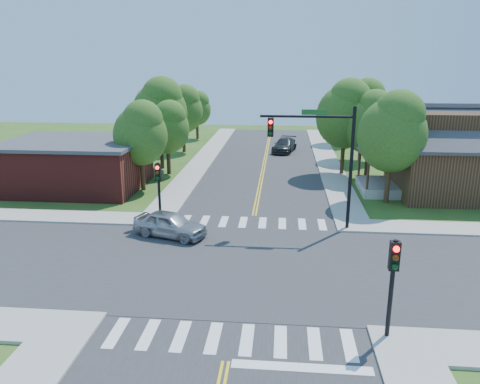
# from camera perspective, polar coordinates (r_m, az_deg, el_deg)

# --- Properties ---
(ground) EXTENTS (100.00, 100.00, 0.00)m
(ground) POSITION_cam_1_polar(r_m,az_deg,el_deg) (22.97, 0.54, -9.03)
(ground) COLOR #29551A
(ground) RESTS_ON ground
(road_ns) EXTENTS (10.00, 90.00, 0.04)m
(road_ns) POSITION_cam_1_polar(r_m,az_deg,el_deg) (22.97, 0.54, -8.98)
(road_ns) COLOR #2D2D30
(road_ns) RESTS_ON ground
(road_ew) EXTENTS (90.00, 10.00, 0.04)m
(road_ew) POSITION_cam_1_polar(r_m,az_deg,el_deg) (22.96, 0.54, -8.97)
(road_ew) COLOR #2D2D30
(road_ew) RESTS_ON ground
(intersection_patch) EXTENTS (10.20, 10.20, 0.06)m
(intersection_patch) POSITION_cam_1_polar(r_m,az_deg,el_deg) (22.97, 0.54, -9.03)
(intersection_patch) COLOR #2D2D30
(intersection_patch) RESTS_ON ground
(sidewalk_ne) EXTENTS (40.00, 40.00, 0.14)m
(sidewalk_ne) POSITION_cam_1_polar(r_m,az_deg,el_deg) (40.37, 25.56, 0.56)
(sidewalk_ne) COLOR #9E9B93
(sidewalk_ne) RESTS_ON ground
(sidewalk_nw) EXTENTS (40.00, 40.00, 0.14)m
(sidewalk_nw) POSITION_cam_1_polar(r_m,az_deg,el_deg) (41.68, -19.76, 1.63)
(sidewalk_nw) COLOR #9E9B93
(sidewalk_nw) RESTS_ON ground
(crosswalk_north) EXTENTS (8.85, 2.00, 0.01)m
(crosswalk_north) POSITION_cam_1_polar(r_m,az_deg,el_deg) (28.68, 1.57, -3.73)
(crosswalk_north) COLOR white
(crosswalk_north) RESTS_ON ground
(crosswalk_south) EXTENTS (8.85, 2.00, 0.01)m
(crosswalk_south) POSITION_cam_1_polar(r_m,az_deg,el_deg) (17.55, -1.21, -17.43)
(crosswalk_south) COLOR white
(crosswalk_south) RESTS_ON ground
(centerline) EXTENTS (0.30, 90.00, 0.01)m
(centerline) POSITION_cam_1_polar(r_m,az_deg,el_deg) (22.95, 0.54, -8.92)
(centerline) COLOR yellow
(centerline) RESTS_ON ground
(stop_bar) EXTENTS (4.60, 0.45, 0.09)m
(stop_bar) POSITION_cam_1_polar(r_m,az_deg,el_deg) (16.37, 7.53, -20.56)
(stop_bar) COLOR white
(stop_bar) RESTS_ON ground
(signal_mast_ne) EXTENTS (5.30, 0.42, 7.20)m
(signal_mast_ne) POSITION_cam_1_polar(r_m,az_deg,el_deg) (26.88, 9.95, 5.31)
(signal_mast_ne) COLOR black
(signal_mast_ne) RESTS_ON ground
(signal_pole_se) EXTENTS (0.34, 0.42, 3.80)m
(signal_pole_se) POSITION_cam_1_polar(r_m,az_deg,el_deg) (17.14, 18.17, -9.15)
(signal_pole_se) COLOR black
(signal_pole_se) RESTS_ON ground
(signal_pole_nw) EXTENTS (0.34, 0.42, 3.80)m
(signal_pole_nw) POSITION_cam_1_polar(r_m,az_deg,el_deg) (28.22, -9.90, 1.26)
(signal_pole_nw) COLOR black
(signal_pole_nw) RESTS_ON ground
(house_ne) EXTENTS (13.05, 8.80, 7.11)m
(house_ne) POSITION_cam_1_polar(r_m,az_deg,el_deg) (38.01, 25.93, 4.69)
(house_ne) COLOR #321A11
(house_ne) RESTS_ON ground
(building_nw) EXTENTS (10.40, 8.40, 3.73)m
(building_nw) POSITION_cam_1_polar(r_m,az_deg,el_deg) (38.30, -19.42, 3.26)
(building_nw) COLOR maroon
(building_nw) RESTS_ON ground
(tree_e_a) EXTENTS (4.59, 4.36, 7.81)m
(tree_e_a) POSITION_cam_1_polar(r_m,az_deg,el_deg) (33.15, 18.24, 7.21)
(tree_e_a) COLOR #382314
(tree_e_a) RESTS_ON ground
(tree_e_b) EXTENTS (4.35, 4.13, 7.40)m
(tree_e_b) POSITION_cam_1_polar(r_m,az_deg,el_deg) (39.72, 15.69, 8.34)
(tree_e_b) COLOR #382314
(tree_e_b) RESTS_ON ground
(tree_e_c) EXTENTS (4.70, 4.47, 8.00)m
(tree_e_c) POSITION_cam_1_polar(r_m,az_deg,el_deg) (47.24, 14.89, 10.01)
(tree_e_c) COLOR #382314
(tree_e_c) RESTS_ON ground
(tree_e_d) EXTENTS (4.19, 3.98, 7.13)m
(tree_e_d) POSITION_cam_1_polar(r_m,az_deg,el_deg) (56.14, 12.90, 10.41)
(tree_e_d) COLOR #382314
(tree_e_d) RESTS_ON ground
(tree_w_a) EXTENTS (4.03, 3.83, 6.86)m
(tree_w_a) POSITION_cam_1_polar(r_m,az_deg,el_deg) (35.71, -11.97, 7.22)
(tree_w_a) COLOR #382314
(tree_w_a) RESTS_ON ground
(tree_w_b) EXTENTS (4.87, 4.63, 8.28)m
(tree_w_b) POSITION_cam_1_polar(r_m,az_deg,el_deg) (42.66, -9.66, 9.98)
(tree_w_b) COLOR #382314
(tree_w_b) RESTS_ON ground
(tree_w_c) EXTENTS (4.22, 4.01, 7.18)m
(tree_w_c) POSITION_cam_1_polar(r_m,az_deg,el_deg) (50.32, -6.90, 10.14)
(tree_w_c) COLOR #382314
(tree_w_c) RESTS_ON ground
(tree_w_d) EXTENTS (3.51, 3.34, 5.97)m
(tree_w_d) POSITION_cam_1_polar(r_m,az_deg,el_deg) (58.87, -5.23, 10.24)
(tree_w_d) COLOR #382314
(tree_w_d) RESTS_ON ground
(tree_house) EXTENTS (4.84, 4.60, 8.23)m
(tree_house) POSITION_cam_1_polar(r_m,az_deg,el_deg) (40.57, 12.83, 9.46)
(tree_house) COLOR #382314
(tree_house) RESTS_ON ground
(tree_bldg) EXTENTS (3.78, 3.59, 6.42)m
(tree_bldg) POSITION_cam_1_polar(r_m,az_deg,el_deg) (40.59, -8.78, 7.98)
(tree_bldg) COLOR #382314
(tree_bldg) RESTS_ON ground
(car_silver) EXTENTS (4.24, 5.24, 1.44)m
(car_silver) POSITION_cam_1_polar(r_m,az_deg,el_deg) (26.59, -8.53, -3.98)
(car_silver) COLOR #A6A9AD
(car_silver) RESTS_ON ground
(car_dgrey) EXTENTS (4.00, 5.73, 1.43)m
(car_dgrey) POSITION_cam_1_polar(r_m,az_deg,el_deg) (50.68, 5.44, 5.66)
(car_dgrey) COLOR #272A2B
(car_dgrey) RESTS_ON ground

